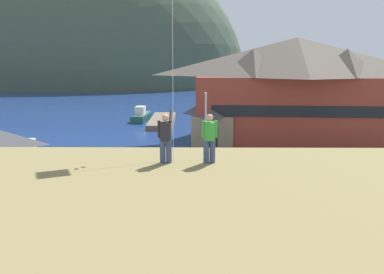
{
  "coord_description": "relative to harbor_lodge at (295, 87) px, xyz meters",
  "views": [
    {
      "loc": [
        1.83,
        -20.02,
        9.27
      ],
      "look_at": [
        1.54,
        9.0,
        3.05
      ],
      "focal_mm": 35.62,
      "sensor_mm": 36.0,
      "label": 1
    }
  ],
  "objects": [
    {
      "name": "ground_plane",
      "position": [
        -12.53,
        -21.13,
        -5.94
      ],
      "size": [
        600.0,
        600.0,
        0.0
      ],
      "primitive_type": "plane",
      "color": "#66604C"
    },
    {
      "name": "wharf_dock",
      "position": [
        -15.39,
        11.37,
        -5.59
      ],
      "size": [
        3.2,
        11.68,
        0.7
      ],
      "color": "#70604C",
      "rests_on": "ground"
    },
    {
      "name": "parking_light_pole",
      "position": [
        -9.88,
        -10.57,
        -2.2
      ],
      "size": [
        0.24,
        0.78,
        6.24
      ],
      "color": "#ADADB2",
      "rests_on": "parking_lot_pad"
    },
    {
      "name": "parked_car_corner_spot",
      "position": [
        -6.72,
        -20.36,
        -4.88
      ],
      "size": [
        4.22,
        2.1,
        1.82
      ],
      "color": "#9EA3A8",
      "rests_on": "parking_lot_pad"
    },
    {
      "name": "harbor_lodge",
      "position": [
        0.0,
        0.0,
        0.0
      ],
      "size": [
        22.72,
        11.14,
        11.16
      ],
      "color": "brown",
      "rests_on": "ground"
    },
    {
      "name": "moored_boat_wharfside",
      "position": [
        -18.62,
        13.3,
        -5.22
      ],
      "size": [
        2.32,
        5.81,
        2.16
      ],
      "color": "#23564C",
      "rests_on": "ground"
    },
    {
      "name": "parked_car_front_row_red",
      "position": [
        -21.06,
        -20.21,
        -4.88
      ],
      "size": [
        4.23,
        2.11,
        1.82
      ],
      "color": "navy",
      "rests_on": "parking_lot_pad"
    },
    {
      "name": "parked_car_mid_row_near",
      "position": [
        -11.61,
        -20.69,
        -4.88
      ],
      "size": [
        4.23,
        2.12,
        1.82
      ],
      "color": "#236633",
      "rests_on": "parking_lot_pad"
    },
    {
      "name": "person_kite_flyer",
      "position": [
        -11.76,
        -28.15,
        0.56
      ],
      "size": [
        0.52,
        0.66,
        1.86
      ],
      "color": "#384770",
      "rests_on": "grassy_hill_foreground"
    },
    {
      "name": "parked_car_back_row_right",
      "position": [
        -1.5,
        -20.44,
        -4.88
      ],
      "size": [
        4.33,
        2.32,
        1.82
      ],
      "color": "#B28923",
      "rests_on": "parking_lot_pad"
    },
    {
      "name": "parked_car_front_row_silver",
      "position": [
        -16.52,
        -21.39,
        -4.88
      ],
      "size": [
        4.2,
        2.06,
        1.82
      ],
      "color": "slate",
      "rests_on": "parking_lot_pad"
    },
    {
      "name": "parked_car_mid_row_far",
      "position": [
        -1.49,
        -15.63,
        -4.88
      ],
      "size": [
        4.33,
        2.32,
        1.82
      ],
      "color": "#B28923",
      "rests_on": "parking_lot_pad"
    },
    {
      "name": "parked_car_front_row_end",
      "position": [
        -10.14,
        -15.72,
        -4.88
      ],
      "size": [
        4.33,
        2.32,
        1.82
      ],
      "color": "red",
      "rests_on": "parking_lot_pad"
    },
    {
      "name": "parked_car_back_row_left",
      "position": [
        -16.34,
        -13.88,
        -4.88
      ],
      "size": [
        4.27,
        2.19,
        1.82
      ],
      "color": "#9EA3A8",
      "rests_on": "parking_lot_pad"
    },
    {
      "name": "far_hill_east_peak",
      "position": [
        -44.13,
        88.5,
        -5.94
      ],
      "size": [
        99.61,
        68.07,
        89.74
      ],
      "primitive_type": "ellipsoid",
      "color": "#42513D",
      "rests_on": "ground"
    },
    {
      "name": "bay_water",
      "position": [
        -12.53,
        38.87,
        -5.93
      ],
      "size": [
        360.0,
        84.0,
        0.03
      ],
      "primitive_type": "cube",
      "color": "navy",
      "rests_on": "ground"
    },
    {
      "name": "storage_shed_waterside",
      "position": [
        -8.95,
        -1.66,
        -3.34
      ],
      "size": [
        4.75,
        5.57,
        5.01
      ],
      "color": "#756B5B",
      "rests_on": "ground"
    },
    {
      "name": "parking_lot_pad",
      "position": [
        -12.53,
        -16.13,
        -5.89
      ],
      "size": [
        40.0,
        20.0,
        0.1
      ],
      "primitive_type": "cube",
      "color": "gray",
      "rests_on": "ground"
    },
    {
      "name": "person_companion",
      "position": [
        -10.22,
        -28.15,
        0.55
      ],
      "size": [
        0.55,
        0.4,
        1.74
      ],
      "color": "#384770",
      "rests_on": "grassy_hill_foreground"
    }
  ]
}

